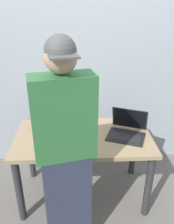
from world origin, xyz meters
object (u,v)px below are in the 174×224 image
object	(u,v)px
laptop	(127,130)
beer_bottle_dark	(42,112)
person_figure	(65,154)
beer_bottle_amber	(38,118)

from	to	relation	value
laptop	beer_bottle_dark	distance (m)	0.89
laptop	person_figure	xyz separation A→B (m)	(-0.57, -0.53, 0.11)
beer_bottle_dark	person_figure	size ratio (longest dim) A/B	0.17
beer_bottle_amber	laptop	bearing A→B (deg)	-9.58
beer_bottle_dark	beer_bottle_amber	bearing A→B (deg)	-97.70
laptop	beer_bottle_dark	bearing A→B (deg)	160.32
beer_bottle_dark	beer_bottle_amber	world-z (taller)	beer_bottle_amber
beer_bottle_dark	beer_bottle_amber	distance (m)	0.16
laptop	beer_bottle_amber	bearing A→B (deg)	170.42
laptop	person_figure	size ratio (longest dim) A/B	0.25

